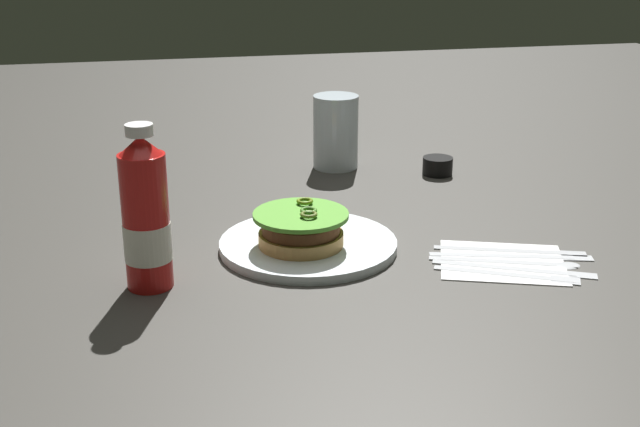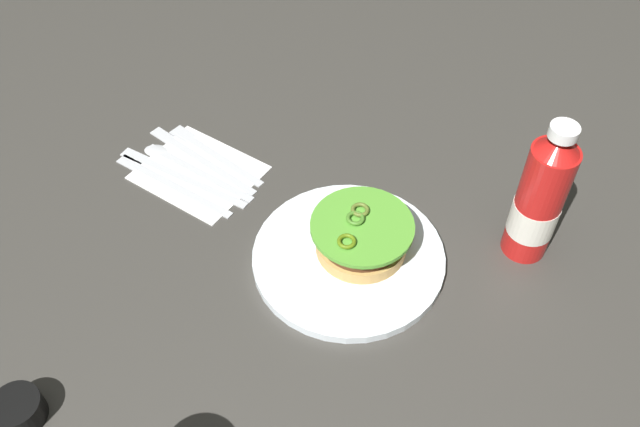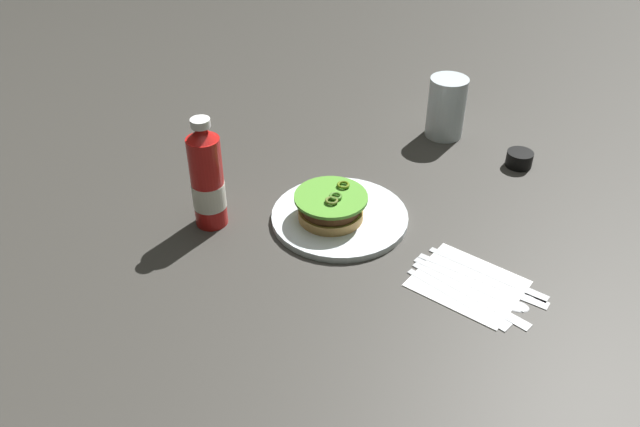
{
  "view_description": "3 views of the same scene",
  "coord_description": "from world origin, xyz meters",
  "px_view_note": "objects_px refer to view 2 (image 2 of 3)",
  "views": [
    {
      "loc": [
        -0.22,
        -1.16,
        0.43
      ],
      "look_at": [
        -0.02,
        -0.21,
        0.08
      ],
      "focal_mm": 46.47,
      "sensor_mm": 36.0,
      "label": 1
    },
    {
      "loc": [
        -0.11,
        0.39,
        0.68
      ],
      "look_at": [
        0.03,
        -0.15,
        0.05
      ],
      "focal_mm": 37.86,
      "sensor_mm": 36.0,
      "label": 2
    },
    {
      "loc": [
        0.24,
        -1.02,
        0.69
      ],
      "look_at": [
        -0.03,
        -0.2,
        0.06
      ],
      "focal_mm": 36.21,
      "sensor_mm": 36.0,
      "label": 3
    }
  ],
  "objects_px": {
    "dinner_plate": "(348,257)",
    "spoon_utensil": "(183,162)",
    "ketchup_bottle": "(539,201)",
    "burger_sandwich": "(361,236)",
    "table_knife": "(166,180)",
    "steak_knife": "(195,154)",
    "condiment_cup": "(19,410)",
    "fork_utensil": "(208,149)",
    "butter_knife": "(174,172)",
    "napkin": "(199,172)"
  },
  "relations": [
    {
      "from": "burger_sandwich",
      "to": "ketchup_bottle",
      "type": "relative_size",
      "value": 0.63
    },
    {
      "from": "dinner_plate",
      "to": "table_knife",
      "type": "distance_m",
      "value": 0.29
    },
    {
      "from": "burger_sandwich",
      "to": "ketchup_bottle",
      "type": "xyz_separation_m",
      "value": [
        -0.2,
        -0.06,
        0.05
      ]
    },
    {
      "from": "condiment_cup",
      "to": "napkin",
      "type": "bearing_deg",
      "value": -97.26
    },
    {
      "from": "butter_knife",
      "to": "table_knife",
      "type": "distance_m",
      "value": 0.02
    },
    {
      "from": "table_knife",
      "to": "fork_utensil",
      "type": "bearing_deg",
      "value": -114.86
    },
    {
      "from": "spoon_utensil",
      "to": "butter_knife",
      "type": "xyz_separation_m",
      "value": [
        0.0,
        0.02,
        -0.0
      ]
    },
    {
      "from": "fork_utensil",
      "to": "steak_knife",
      "type": "height_order",
      "value": "same"
    },
    {
      "from": "burger_sandwich",
      "to": "spoon_utensil",
      "type": "bearing_deg",
      "value": -19.12
    },
    {
      "from": "butter_knife",
      "to": "fork_utensil",
      "type": "bearing_deg",
      "value": -117.16
    },
    {
      "from": "fork_utensil",
      "to": "dinner_plate",
      "type": "bearing_deg",
      "value": 148.92
    },
    {
      "from": "steak_knife",
      "to": "butter_knife",
      "type": "height_order",
      "value": "same"
    },
    {
      "from": "steak_knife",
      "to": "condiment_cup",
      "type": "bearing_deg",
      "value": 85.55
    },
    {
      "from": "spoon_utensil",
      "to": "steak_knife",
      "type": "bearing_deg",
      "value": -119.09
    },
    {
      "from": "ketchup_bottle",
      "to": "spoon_utensil",
      "type": "bearing_deg",
      "value": -4.13
    },
    {
      "from": "dinner_plate",
      "to": "fork_utensil",
      "type": "distance_m",
      "value": 0.29
    },
    {
      "from": "dinner_plate",
      "to": "spoon_utensil",
      "type": "xyz_separation_m",
      "value": [
        0.27,
        -0.11,
        -0.0
      ]
    },
    {
      "from": "condiment_cup",
      "to": "spoon_utensil",
      "type": "bearing_deg",
      "value": -93.09
    },
    {
      "from": "ketchup_bottle",
      "to": "table_knife",
      "type": "relative_size",
      "value": 1.04
    },
    {
      "from": "fork_utensil",
      "to": "condiment_cup",
      "type": "bearing_deg",
      "value": 83.91
    },
    {
      "from": "burger_sandwich",
      "to": "butter_knife",
      "type": "xyz_separation_m",
      "value": [
        0.29,
        -0.08,
        -0.03
      ]
    },
    {
      "from": "fork_utensil",
      "to": "table_knife",
      "type": "bearing_deg",
      "value": 65.14
    },
    {
      "from": "steak_knife",
      "to": "table_knife",
      "type": "xyz_separation_m",
      "value": [
        0.02,
        0.06,
        0.0
      ]
    },
    {
      "from": "ketchup_bottle",
      "to": "steak_knife",
      "type": "distance_m",
      "value": 0.48
    },
    {
      "from": "ketchup_bottle",
      "to": "table_knife",
      "type": "xyz_separation_m",
      "value": [
        0.49,
        0.0,
        -0.08
      ]
    },
    {
      "from": "burger_sandwich",
      "to": "steak_knife",
      "type": "distance_m",
      "value": 0.3
    },
    {
      "from": "dinner_plate",
      "to": "spoon_utensil",
      "type": "height_order",
      "value": "dinner_plate"
    },
    {
      "from": "spoon_utensil",
      "to": "table_knife",
      "type": "bearing_deg",
      "value": 75.92
    },
    {
      "from": "ketchup_bottle",
      "to": "condiment_cup",
      "type": "bearing_deg",
      "value": 35.95
    },
    {
      "from": "condiment_cup",
      "to": "spoon_utensil",
      "type": "distance_m",
      "value": 0.4
    },
    {
      "from": "fork_utensil",
      "to": "steak_knife",
      "type": "bearing_deg",
      "value": 48.67
    },
    {
      "from": "napkin",
      "to": "butter_knife",
      "type": "xyz_separation_m",
      "value": [
        0.03,
        0.01,
        0.0
      ]
    },
    {
      "from": "burger_sandwich",
      "to": "butter_knife",
      "type": "height_order",
      "value": "burger_sandwich"
    },
    {
      "from": "napkin",
      "to": "spoon_utensil",
      "type": "height_order",
      "value": "spoon_utensil"
    },
    {
      "from": "dinner_plate",
      "to": "spoon_utensil",
      "type": "relative_size",
      "value": 1.29
    },
    {
      "from": "dinner_plate",
      "to": "condiment_cup",
      "type": "distance_m",
      "value": 0.41
    },
    {
      "from": "dinner_plate",
      "to": "table_knife",
      "type": "height_order",
      "value": "dinner_plate"
    },
    {
      "from": "ketchup_bottle",
      "to": "steak_knife",
      "type": "xyz_separation_m",
      "value": [
        0.47,
        -0.05,
        -0.08
      ]
    },
    {
      "from": "butter_knife",
      "to": "spoon_utensil",
      "type": "bearing_deg",
      "value": -101.81
    },
    {
      "from": "dinner_plate",
      "to": "fork_utensil",
      "type": "relative_size",
      "value": 1.42
    },
    {
      "from": "fork_utensil",
      "to": "table_knife",
      "type": "height_order",
      "value": "same"
    },
    {
      "from": "condiment_cup",
      "to": "spoon_utensil",
      "type": "height_order",
      "value": "condiment_cup"
    },
    {
      "from": "burger_sandwich",
      "to": "fork_utensil",
      "type": "distance_m",
      "value": 0.29
    },
    {
      "from": "dinner_plate",
      "to": "ketchup_bottle",
      "type": "relative_size",
      "value": 1.19
    },
    {
      "from": "dinner_plate",
      "to": "table_knife",
      "type": "bearing_deg",
      "value": -14.45
    },
    {
      "from": "burger_sandwich",
      "to": "steak_knife",
      "type": "relative_size",
      "value": 0.66
    },
    {
      "from": "condiment_cup",
      "to": "burger_sandwich",
      "type": "bearing_deg",
      "value": -135.0
    },
    {
      "from": "condiment_cup",
      "to": "table_knife",
      "type": "height_order",
      "value": "condiment_cup"
    },
    {
      "from": "condiment_cup",
      "to": "butter_knife",
      "type": "relative_size",
      "value": 0.25
    },
    {
      "from": "dinner_plate",
      "to": "condiment_cup",
      "type": "bearing_deg",
      "value": 44.87
    }
  ]
}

